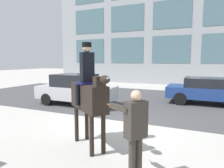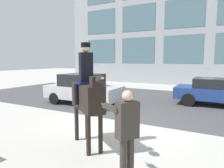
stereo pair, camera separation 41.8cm
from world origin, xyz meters
The scene contains 6 objects.
ground_plane centered at (0.00, 0.00, 0.00)m, with size 80.00×80.00×0.00m, color #B2AFA8.
road_surface centered at (0.00, 4.75, 0.00)m, with size 24.26×8.50×0.01m.
mounted_horse_lead centered at (0.00, -1.91, 1.40)m, with size 1.61×1.30×2.71m.
pedestrian_bystander centered at (1.53, -2.88, 1.02)m, with size 0.91×0.47×1.73m.
street_car_near_lane centered at (-3.25, 2.31, 0.79)m, with size 3.98×1.87×1.56m.
street_car_far_lane centered at (2.89, 5.15, 0.72)m, with size 3.93×1.96×1.37m.
Camera 1 is at (2.57, -6.26, 2.25)m, focal length 32.00 mm.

